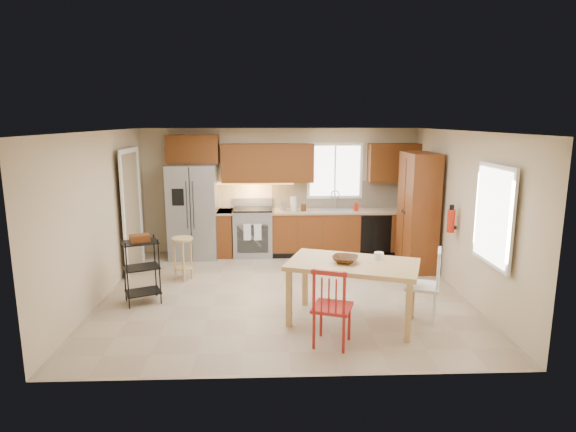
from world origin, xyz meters
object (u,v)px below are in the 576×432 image
(table_bowl, at_px, (345,263))
(table_jar, at_px, (379,258))
(range_stove, at_px, (253,233))
(dining_table, at_px, (352,293))
(refrigerator, at_px, (194,211))
(fire_extinguisher, at_px, (451,221))
(chair_white, at_px, (422,285))
(soap_bottle, at_px, (356,206))
(utility_cart, at_px, (142,271))
(chair_red, at_px, (332,306))
(pantry, at_px, (418,212))
(bar_stool, at_px, (183,259))

(table_bowl, xyz_separation_m, table_jar, (0.47, 0.10, 0.03))
(range_stove, distance_m, dining_table, 3.59)
(refrigerator, bearing_deg, range_stove, 2.99)
(fire_extinguisher, height_order, dining_table, fire_extinguisher)
(chair_white, relative_size, table_jar, 6.43)
(refrigerator, height_order, soap_bottle, refrigerator)
(soap_bottle, xyz_separation_m, utility_cart, (-3.58, -2.40, -0.51))
(range_stove, height_order, chair_red, chair_red)
(soap_bottle, xyz_separation_m, chair_red, (-0.96, -3.86, -0.50))
(chair_red, xyz_separation_m, table_jar, (0.72, 0.75, 0.37))
(range_stove, relative_size, table_jar, 6.02)
(pantry, height_order, fire_extinguisher, pantry)
(fire_extinguisher, bearing_deg, pantry, 100.78)
(bar_stool, distance_m, utility_cart, 1.12)
(range_stove, height_order, chair_white, chair_white)
(pantry, height_order, bar_stool, pantry)
(soap_bottle, xyz_separation_m, table_bowl, (-0.71, -3.21, -0.17))
(bar_stool, bearing_deg, table_jar, -37.92)
(table_jar, bearing_deg, refrigerator, 133.14)
(soap_bottle, distance_m, chair_red, 4.01)
(chair_red, bearing_deg, bar_stool, 151.28)
(fire_extinguisher, relative_size, bar_stool, 0.49)
(range_stove, bearing_deg, pantry, -18.29)
(chair_red, bearing_deg, dining_table, 81.51)
(dining_table, bearing_deg, refrigerator, 148.25)
(dining_table, height_order, utility_cart, utility_cart)
(pantry, bearing_deg, chair_white, -105.08)
(pantry, bearing_deg, chair_red, -122.81)
(chair_white, distance_m, table_jar, 0.69)
(pantry, height_order, dining_table, pantry)
(soap_bottle, relative_size, bar_stool, 0.26)
(refrigerator, height_order, dining_table, refrigerator)
(chair_red, height_order, chair_white, same)
(pantry, relative_size, bar_stool, 2.89)
(table_bowl, bearing_deg, chair_white, 2.71)
(chair_white, bearing_deg, soap_bottle, 25.95)
(soap_bottle, relative_size, pantry, 0.09)
(pantry, xyz_separation_m, utility_cart, (-4.53, -1.50, -0.56))
(dining_table, distance_m, utility_cart, 3.08)
(pantry, bearing_deg, range_stove, 161.71)
(chair_red, bearing_deg, table_bowl, 89.12)
(chair_red, relative_size, chair_white, 1.00)
(soap_bottle, relative_size, utility_cart, 0.20)
(chair_white, distance_m, table_bowl, 1.11)
(pantry, relative_size, fire_extinguisher, 5.83)
(soap_bottle, relative_size, fire_extinguisher, 0.53)
(chair_white, xyz_separation_m, utility_cart, (-3.92, 0.76, -0.00))
(range_stove, xyz_separation_m, dining_table, (1.42, -3.30, -0.05))
(table_bowl, height_order, bar_stool, table_bowl)
(chair_red, relative_size, utility_cart, 1.01)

